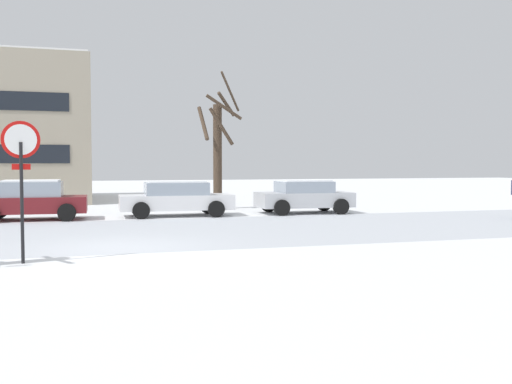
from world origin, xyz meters
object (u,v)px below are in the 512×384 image
parked_car_white (176,198)px  parked_car_silver (304,196)px  parked_car_maroon (32,200)px  stop_sign (21,164)px

parked_car_white → parked_car_silver: 5.29m
parked_car_maroon → parked_car_white: 5.29m
stop_sign → parked_car_white: 11.22m
parked_car_maroon → parked_car_silver: 10.57m
stop_sign → parked_car_white: bearing=64.6°
stop_sign → parked_car_maroon: bearing=92.9°
parked_car_maroon → stop_sign: bearing=-87.1°
stop_sign → parked_car_silver: bearing=44.5°
parked_car_silver → stop_sign: bearing=-135.5°
parked_car_white → parked_car_silver: bearing=-1.7°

